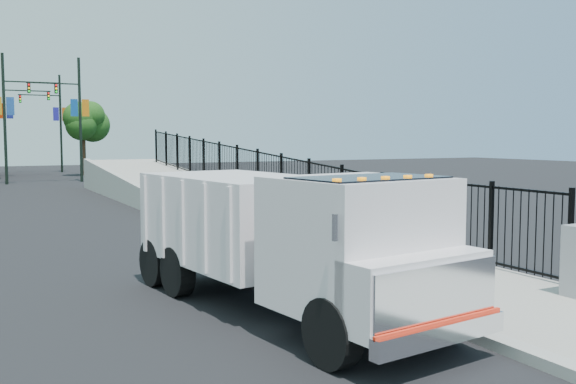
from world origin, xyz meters
name	(u,v)px	position (x,y,z in m)	size (l,w,h in m)	color
ground	(350,291)	(0.00, 0.00, 0.00)	(120.00, 120.00, 0.00)	black
sidewalk	(504,299)	(1.93, -2.00, 0.06)	(3.55, 12.00, 0.12)	#9E998E
curb	(417,312)	(0.00, -2.00, 0.08)	(0.30, 12.00, 0.16)	#ADAAA3
ramp	(188,205)	(2.12, 16.00, 0.00)	(3.95, 24.00, 1.70)	#9E998E
iron_fence	(258,190)	(3.55, 12.00, 0.90)	(0.10, 28.00, 1.80)	black
truck	(286,233)	(-1.80, -0.87, 1.34)	(3.11, 7.19, 2.38)	black
worker	(416,245)	(0.74, -1.02, 0.97)	(0.62, 0.41, 1.71)	#8C1B4F
debris	(469,279)	(2.20, -0.83, 0.17)	(0.40, 0.40, 0.10)	silver
light_pole_0	(10,113)	(-3.62, 32.88, 4.36)	(3.77, 0.22, 8.00)	black
light_pole_1	(75,114)	(0.28, 33.18, 4.36)	(3.78, 0.22, 8.00)	black
light_pole_2	(9,117)	(-3.12, 40.86, 4.36)	(3.78, 0.22, 8.00)	black
light_pole_3	(57,119)	(0.78, 45.75, 4.36)	(3.78, 0.22, 8.00)	black
tree_1	(83,123)	(1.86, 39.90, 3.93)	(2.38, 2.38, 5.19)	#382314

